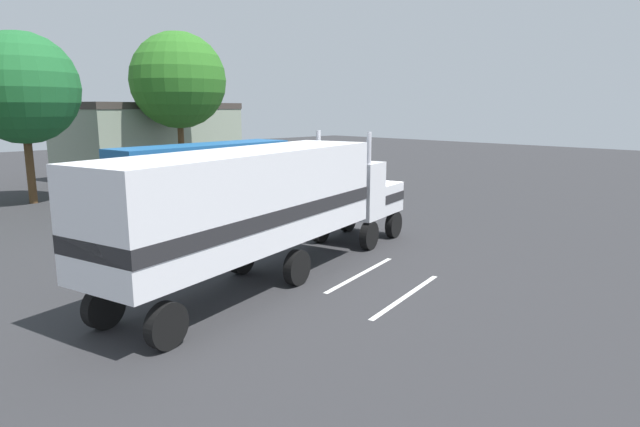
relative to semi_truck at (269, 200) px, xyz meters
The scene contains 9 objects.
ground_plane 7.45m from the semi_truck, 14.07° to the left, with size 120.00×120.00×0.00m, color #2D2D30.
lane_stripe_near 3.87m from the semi_truck, 37.57° to the right, with size 4.40×0.16×0.01m, color silver.
lane_stripe_mid 5.11m from the semi_truck, 67.04° to the right, with size 4.40×0.16×0.01m, color silver.
semi_truck is the anchor object (origin of this frame).
person_bystander 3.78m from the semi_truck, 128.97° to the left, with size 0.36×0.47×1.63m.
parked_bus 14.08m from the semi_truck, 65.40° to the left, with size 11.24×3.98×3.40m.
tree_center 20.61m from the semi_truck, 92.63° to the left, with size 6.13×6.13×9.49m.
tree_right 24.74m from the semi_truck, 66.05° to the left, with size 6.77×6.77×10.66m.
building_backdrop 29.76m from the semi_truck, 68.98° to the left, with size 15.84×9.49×5.76m.
Camera 1 is at (-17.23, -14.60, 5.36)m, focal length 30.15 mm.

